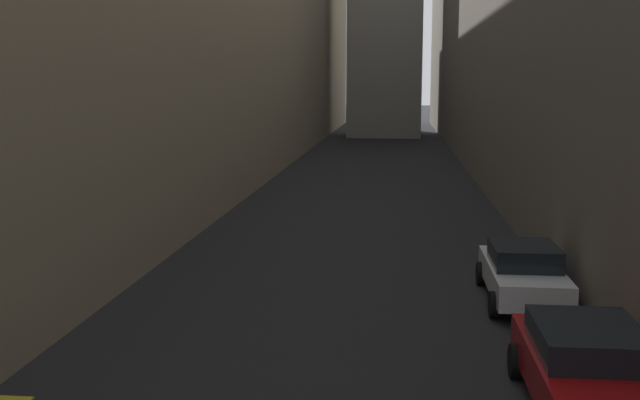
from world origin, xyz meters
TOP-DOWN VIEW (x-y plane):
  - ground_plane at (0.00, 48.00)m, footprint 264.00×264.00m
  - parked_car_right_third at (4.40, 17.25)m, footprint 1.98×4.31m
  - parked_car_right_far at (4.40, 23.47)m, footprint 1.87×4.09m

SIDE VIEW (x-z plane):
  - ground_plane at x=0.00m, z-range 0.00..0.00m
  - parked_car_right_far at x=4.40m, z-range 0.02..1.43m
  - parked_car_right_third at x=4.40m, z-range 0.03..1.47m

